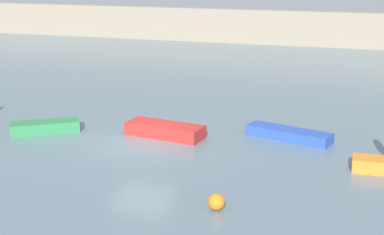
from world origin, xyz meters
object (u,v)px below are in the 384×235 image
object	(u,v)px
rowboat_green	(45,127)
rowboat_blue	(289,134)
rowboat_red	(165,130)
mooring_buoy	(216,202)

from	to	relation	value
rowboat_green	rowboat_blue	bearing A→B (deg)	-20.33
rowboat_green	rowboat_red	size ratio (longest dim) A/B	0.87
rowboat_green	mooring_buoy	world-z (taller)	mooring_buoy
rowboat_blue	mooring_buoy	distance (m)	7.71
rowboat_green	rowboat_blue	xyz separation A→B (m)	(10.15, 2.19, -0.03)
rowboat_red	mooring_buoy	bearing A→B (deg)	-49.27
rowboat_blue	mooring_buoy	world-z (taller)	mooring_buoy
rowboat_red	mooring_buoy	size ratio (longest dim) A/B	6.44
rowboat_red	mooring_buoy	xyz separation A→B (m)	(3.98, -6.45, -0.01)
rowboat_blue	rowboat_red	bearing A→B (deg)	-150.28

